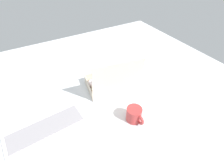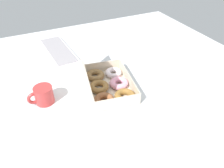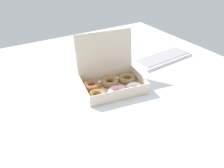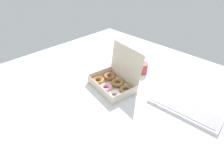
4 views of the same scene
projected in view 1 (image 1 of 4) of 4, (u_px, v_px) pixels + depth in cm
name	position (u px, v px, depth cm)	size (l,w,h in cm)	color
ground_plane	(115.00, 85.00, 123.40)	(180.00, 180.00, 2.00)	silver
donut_box	(112.00, 83.00, 117.95)	(35.76, 29.66, 27.48)	beige
keyboard	(46.00, 129.00, 92.86)	(42.96, 17.74, 2.20)	white
coffee_mug	(134.00, 115.00, 96.04)	(8.56, 12.03, 8.40)	#B43635
paper_napkin	(72.00, 76.00, 129.58)	(11.94, 10.15, 0.15)	white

